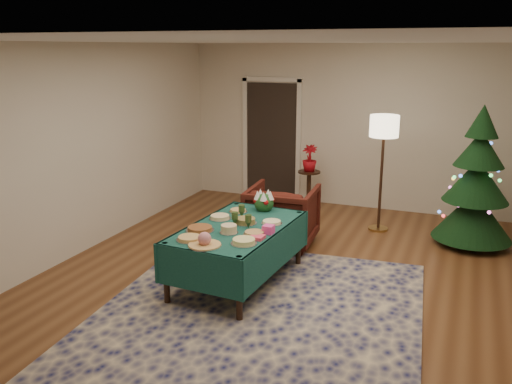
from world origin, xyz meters
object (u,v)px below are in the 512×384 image
at_px(buffet_table, 238,238).
at_px(armchair, 282,213).
at_px(gift_box, 268,229).
at_px(side_table, 309,191).
at_px(potted_plant, 309,164).
at_px(floor_lamp, 384,133).
at_px(christmas_tree, 476,184).

height_order(buffet_table, armchair, armchair).
distance_m(gift_box, side_table, 3.28).
xyz_separation_m(gift_box, side_table, (-0.49, 3.22, -0.41)).
height_order(buffet_table, potted_plant, potted_plant).
xyz_separation_m(floor_lamp, christmas_tree, (1.28, -0.16, -0.58)).
bearing_deg(potted_plant, gift_box, -81.40).
distance_m(gift_box, christmas_tree, 3.20).
relative_size(floor_lamp, side_table, 2.60).
bearing_deg(buffet_table, christmas_tree, 43.52).
height_order(armchair, potted_plant, armchair).
bearing_deg(potted_plant, floor_lamp, -26.07).
relative_size(floor_lamp, christmas_tree, 0.89).
bearing_deg(side_table, armchair, -85.59).
bearing_deg(christmas_tree, side_table, 163.10).
xyz_separation_m(gift_box, potted_plant, (-0.49, 3.22, 0.04)).
bearing_deg(armchair, buffet_table, 83.97).
xyz_separation_m(armchair, christmas_tree, (2.42, 0.96, 0.41)).
bearing_deg(gift_box, armchair, 103.37).
distance_m(buffet_table, gift_box, 0.46).
distance_m(buffet_table, potted_plant, 3.13).
relative_size(buffet_table, potted_plant, 4.22).
relative_size(armchair, christmas_tree, 0.47).
height_order(floor_lamp, side_table, floor_lamp).
xyz_separation_m(buffet_table, floor_lamp, (1.19, 2.50, 0.90)).
bearing_deg(side_table, christmas_tree, -16.90).
xyz_separation_m(armchair, potted_plant, (-0.13, 1.73, 0.32)).
relative_size(side_table, potted_plant, 1.51).
bearing_deg(buffet_table, side_table, 91.47).
height_order(armchair, floor_lamp, floor_lamp).
bearing_deg(christmas_tree, gift_box, -130.19).
height_order(side_table, christmas_tree, christmas_tree).
distance_m(gift_box, armchair, 1.55).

